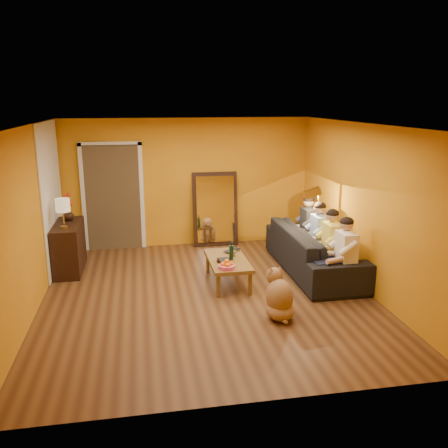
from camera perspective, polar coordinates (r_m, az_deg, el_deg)
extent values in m
cube|color=brown|center=(7.46, -1.99, -8.55)|extent=(5.00, 5.50, 0.00)
cube|color=white|center=(6.86, -2.19, 11.83)|extent=(5.00, 5.50, 0.00)
cube|color=orange|center=(9.72, -4.40, 4.96)|extent=(5.00, 0.00, 2.60)
cube|color=orange|center=(7.15, -22.34, 0.29)|extent=(0.00, 5.50, 2.60)
cube|color=orange|center=(7.79, 16.45, 1.92)|extent=(0.00, 5.50, 2.60)
cube|color=white|center=(8.82, -19.99, 3.09)|extent=(0.02, 1.90, 2.58)
cube|color=#3F2D19|center=(9.81, -13.18, 3.22)|extent=(1.06, 0.30, 2.10)
cube|color=white|center=(9.74, -16.56, 2.91)|extent=(0.08, 0.06, 2.20)
cube|color=white|center=(9.68, -9.84, 3.23)|extent=(0.08, 0.06, 2.20)
cube|color=white|center=(9.54, -13.59, 9.38)|extent=(1.22, 0.06, 0.08)
cube|color=black|center=(9.78, -1.05, 1.83)|extent=(0.92, 0.27, 1.51)
cube|color=white|center=(9.74, -1.02, 1.78)|extent=(0.78, 0.21, 1.35)
cube|color=black|center=(8.80, -18.13, -2.66)|extent=(0.44, 1.18, 0.85)
imported|color=black|center=(8.48, 10.76, -3.11)|extent=(2.63, 1.03, 0.77)
cylinder|color=black|center=(7.69, 0.89, -3.23)|extent=(0.07, 0.07, 0.31)
imported|color=#B27F3F|center=(7.89, 1.15, -3.59)|extent=(0.10, 0.10, 0.09)
imported|color=black|center=(8.13, 1.24, -3.27)|extent=(0.40, 0.37, 0.03)
imported|color=black|center=(7.55, -0.62, -4.72)|extent=(0.22, 0.26, 0.02)
imported|color=red|center=(7.56, -0.55, -4.54)|extent=(0.24, 0.30, 0.02)
imported|color=black|center=(7.53, -0.60, -4.44)|extent=(0.21, 0.26, 0.02)
imported|color=black|center=(8.90, -18.19, 1.06)|extent=(0.20, 0.20, 0.21)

